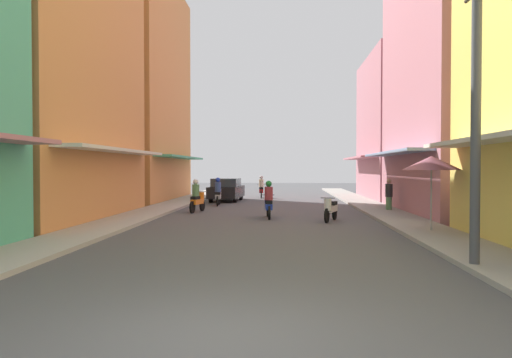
% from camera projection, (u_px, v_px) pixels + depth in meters
% --- Properties ---
extents(ground_plane, '(91.61, 91.61, 0.00)m').
position_uv_depth(ground_plane, '(267.00, 212.00, 22.56)').
color(ground_plane, '#4C4C4F').
extents(sidewalk_left, '(1.89, 49.64, 0.12)m').
position_uv_depth(sidewalk_left, '(155.00, 211.00, 22.89)').
color(sidewalk_left, '#ADA89E').
rests_on(sidewalk_left, ground).
extents(sidewalk_right, '(1.89, 49.64, 0.12)m').
position_uv_depth(sidewalk_right, '(383.00, 212.00, 22.24)').
color(sidewalk_right, '#9E9991').
rests_on(sidewalk_right, ground).
extents(building_left_mid, '(7.05, 10.48, 14.48)m').
position_uv_depth(building_left_mid, '(33.00, 41.00, 19.27)').
color(building_left_mid, '#D88C4C').
rests_on(building_left_mid, ground).
extents(building_left_far, '(7.05, 11.03, 14.19)m').
position_uv_depth(building_left_far, '(128.00, 91.00, 30.97)').
color(building_left_far, '#D88C4C').
rests_on(building_left_far, ground).
extents(building_right_mid, '(7.05, 10.25, 17.42)m').
position_uv_depth(building_right_mid, '(472.00, 24.00, 21.77)').
color(building_right_mid, '#B7727F').
rests_on(building_right_mid, ground).
extents(building_right_far, '(7.05, 9.35, 9.60)m').
position_uv_depth(building_right_far, '(412.00, 128.00, 32.09)').
color(building_right_far, '#B7727F').
rests_on(building_right_far, ground).
extents(motorbike_white, '(0.77, 1.73, 0.96)m').
position_uv_depth(motorbike_white, '(331.00, 209.00, 18.70)').
color(motorbike_white, black).
rests_on(motorbike_white, ground).
extents(motorbike_blue, '(0.55, 1.81, 1.58)m').
position_uv_depth(motorbike_blue, '(268.00, 201.00, 19.89)').
color(motorbike_blue, black).
rests_on(motorbike_blue, ground).
extents(motorbike_silver, '(0.55, 1.81, 1.58)m').
position_uv_depth(motorbike_silver, '(218.00, 193.00, 26.76)').
color(motorbike_silver, black).
rests_on(motorbike_silver, ground).
extents(motorbike_orange, '(0.62, 1.79, 1.58)m').
position_uv_depth(motorbike_orange, '(197.00, 197.00, 22.71)').
color(motorbike_orange, black).
rests_on(motorbike_orange, ground).
extents(motorbike_red, '(0.55, 1.81, 1.58)m').
position_uv_depth(motorbike_red, '(261.00, 188.00, 33.52)').
color(motorbike_red, black).
rests_on(motorbike_red, ground).
extents(parked_car, '(1.98, 4.19, 1.45)m').
position_uv_depth(parked_car, '(226.00, 190.00, 30.31)').
color(parked_car, black).
rests_on(parked_car, ground).
extents(pedestrian_crossing, '(0.34, 0.34, 1.60)m').
position_uv_depth(pedestrian_crossing, '(389.00, 195.00, 22.67)').
color(pedestrian_crossing, '#598C59').
rests_on(pedestrian_crossing, ground).
extents(vendor_umbrella, '(1.82, 1.82, 2.48)m').
position_uv_depth(vendor_umbrella, '(431.00, 163.00, 15.20)').
color(vendor_umbrella, '#99999E').
rests_on(vendor_umbrella, ground).
extents(utility_pole, '(0.20, 1.20, 6.30)m').
position_uv_depth(utility_pole, '(476.00, 113.00, 9.77)').
color(utility_pole, '#4C4C4F').
rests_on(utility_pole, ground).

